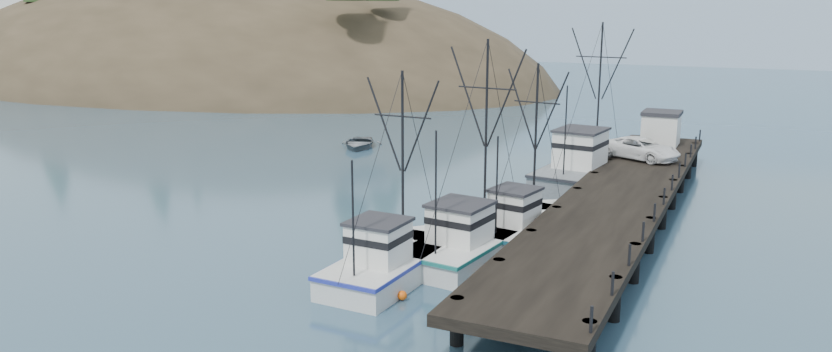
{
  "coord_description": "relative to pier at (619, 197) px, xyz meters",
  "views": [
    {
      "loc": [
        21.63,
        -29.35,
        13.12
      ],
      "look_at": [
        1.68,
        12.71,
        2.5
      ],
      "focal_mm": 32.0,
      "sensor_mm": 36.0,
      "label": 1
    }
  ],
  "objects": [
    {
      "name": "headland",
      "position": [
        -88.95,
        62.61,
        -6.24
      ],
      "size": [
        134.8,
        78.0,
        51.0
      ],
      "color": "#382D1E",
      "rests_on": "ground"
    },
    {
      "name": "motorboat",
      "position": [
        -27.25,
        15.37,
        -1.69
      ],
      "size": [
        5.79,
        6.77,
        1.18
      ],
      "primitive_type": "imported",
      "rotation": [
        0.0,
        0.0,
        0.35
      ],
      "color": "slate",
      "rests_on": "ground"
    },
    {
      "name": "trawler_near",
      "position": [
        -5.91,
        -9.4,
        -0.87
      ],
      "size": [
        5.05,
        11.86,
        11.87
      ],
      "color": "silver",
      "rests_on": "ground"
    },
    {
      "name": "distant_ridge_far",
      "position": [
        -54.0,
        169.0,
        -1.69
      ],
      "size": [
        180.0,
        25.0,
        18.0
      ],
      "primitive_type": "cube",
      "color": "silver",
      "rests_on": "ground"
    },
    {
      "name": "distant_ridge",
      "position": [
        -4.0,
        154.0,
        -1.69
      ],
      "size": [
        360.0,
        40.0,
        26.0
      ],
      "primitive_type": "cube",
      "color": "#9EB2C6",
      "rests_on": "ground"
    },
    {
      "name": "moored_sailboats",
      "position": [
        -51.29,
        44.03,
        -1.36
      ],
      "size": [
        19.82,
        17.56,
        6.35
      ],
      "color": "silver",
      "rests_on": "ground"
    },
    {
      "name": "pier_shed",
      "position": [
        0.02,
        18.0,
        1.73
      ],
      "size": [
        3.0,
        3.2,
        2.8
      ],
      "color": "silver",
      "rests_on": "pier"
    },
    {
      "name": "pickup_truck",
      "position": [
        -0.49,
        11.06,
        1.13
      ],
      "size": [
        6.47,
        4.88,
        1.63
      ],
      "primitive_type": "imported",
      "rotation": [
        0.0,
        0.0,
        1.15
      ],
      "color": "white",
      "rests_on": "pier"
    },
    {
      "name": "ground",
      "position": [
        -14.0,
        -16.0,
        -1.69
      ],
      "size": [
        400.0,
        400.0,
        0.0
      ],
      "primitive_type": "plane",
      "color": "#2B4960",
      "rests_on": "ground"
    },
    {
      "name": "pier",
      "position": [
        0.0,
        0.0,
        0.0
      ],
      "size": [
        6.0,
        44.0,
        2.0
      ],
      "color": "black",
      "rests_on": "ground"
    },
    {
      "name": "trawler_far",
      "position": [
        -4.27,
        -5.49,
        -0.87
      ],
      "size": [
        4.65,
        10.07,
        10.41
      ],
      "color": "silver",
      "rests_on": "ground"
    },
    {
      "name": "work_vessel",
      "position": [
        -3.92,
        9.25,
        -0.46
      ],
      "size": [
        5.84,
        14.78,
        12.42
      ],
      "color": "slate",
      "rests_on": "ground"
    },
    {
      "name": "trawler_mid",
      "position": [
        -8.35,
        -14.22,
        -0.87
      ],
      "size": [
        3.88,
        10.49,
        10.51
      ],
      "color": "silver",
      "rests_on": "ground"
    }
  ]
}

